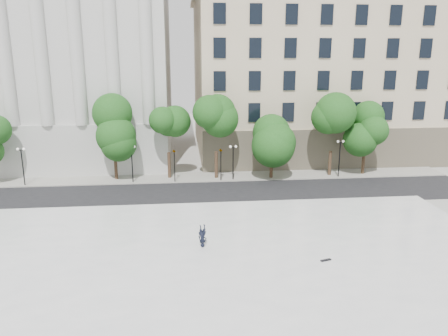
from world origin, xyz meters
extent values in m
plane|color=#ACA9A3|center=(0.00, 0.00, 0.00)|extent=(160.00, 160.00, 0.00)
cube|color=white|center=(0.00, 3.00, 0.23)|extent=(44.00, 22.00, 0.45)
cube|color=black|center=(0.00, 18.00, 0.01)|extent=(60.00, 8.00, 0.02)
cube|color=#9C9890|center=(0.00, 24.00, 0.06)|extent=(60.00, 4.00, 0.12)
cube|color=#B7B7B3|center=(-17.00, 39.00, 12.50)|extent=(30.00, 26.00, 25.00)
cube|color=beige|center=(20.00, 39.00, 10.50)|extent=(36.00, 26.00, 21.00)
cylinder|color=black|center=(-1.27, 22.30, 1.75)|extent=(0.10, 0.10, 3.50)
imported|color=black|center=(-1.27, 22.30, 3.82)|extent=(0.81, 1.60, 0.64)
cylinder|color=black|center=(3.79, 22.30, 1.75)|extent=(0.10, 0.10, 3.50)
imported|color=black|center=(3.79, 22.30, 3.82)|extent=(0.76, 1.60, 0.63)
imported|color=black|center=(0.87, 4.52, 0.67)|extent=(1.06, 1.75, 0.45)
cube|color=black|center=(8.82, 1.58, 0.49)|extent=(0.77, 0.39, 0.08)
cylinder|color=#382619|center=(-7.79, 24.04, 1.56)|extent=(0.36, 0.36, 3.12)
sphere|color=#193F12|center=(-7.79, 24.04, 5.79)|extent=(4.34, 4.34, 4.34)
cylinder|color=#382619|center=(-1.89, 24.05, 1.50)|extent=(0.36, 0.36, 3.01)
sphere|color=#193F12|center=(-1.89, 24.05, 5.59)|extent=(3.60, 3.60, 3.60)
cylinder|color=#382619|center=(3.36, 23.46, 1.57)|extent=(0.36, 0.36, 3.14)
sphere|color=#193F12|center=(3.36, 23.46, 5.83)|extent=(3.65, 3.65, 3.65)
cylinder|color=#382619|center=(9.54, 22.91, 1.34)|extent=(0.36, 0.36, 2.68)
sphere|color=#193F12|center=(9.54, 22.91, 4.97)|extent=(3.97, 3.97, 3.97)
cylinder|color=#382619|center=(16.48, 23.38, 1.45)|extent=(0.36, 0.36, 2.91)
sphere|color=#193F12|center=(16.48, 23.38, 5.40)|extent=(4.17, 4.17, 4.17)
cylinder|color=#382619|center=(20.53, 23.53, 1.45)|extent=(0.36, 0.36, 2.90)
sphere|color=#193F12|center=(20.53, 23.53, 5.38)|extent=(3.60, 3.60, 3.60)
cylinder|color=black|center=(-17.20, 22.60, 1.96)|extent=(0.12, 0.12, 3.93)
cube|color=black|center=(-17.20, 22.60, 3.93)|extent=(0.60, 0.06, 0.06)
sphere|color=white|center=(-17.50, 22.60, 4.03)|extent=(0.28, 0.28, 0.28)
sphere|color=white|center=(-16.90, 22.60, 4.03)|extent=(0.28, 0.28, 0.28)
cylinder|color=black|center=(-5.82, 22.60, 1.97)|extent=(0.12, 0.12, 3.93)
cube|color=black|center=(-5.82, 22.60, 3.93)|extent=(0.60, 0.06, 0.06)
sphere|color=white|center=(-6.12, 22.60, 4.03)|extent=(0.28, 0.28, 0.28)
sphere|color=white|center=(-5.52, 22.60, 4.03)|extent=(0.28, 0.28, 0.28)
cylinder|color=black|center=(5.17, 22.60, 1.86)|extent=(0.12, 0.12, 3.72)
cube|color=black|center=(5.17, 22.60, 3.72)|extent=(0.60, 0.06, 0.06)
sphere|color=white|center=(4.87, 22.60, 3.82)|extent=(0.28, 0.28, 0.28)
sphere|color=white|center=(5.47, 22.60, 3.82)|extent=(0.28, 0.28, 0.28)
cylinder|color=black|center=(17.28, 22.60, 2.04)|extent=(0.12, 0.12, 4.08)
cube|color=black|center=(17.28, 22.60, 4.08)|extent=(0.60, 0.06, 0.06)
sphere|color=white|center=(16.98, 22.60, 4.18)|extent=(0.28, 0.28, 0.28)
sphere|color=white|center=(17.58, 22.60, 4.18)|extent=(0.28, 0.28, 0.28)
camera|label=1|loc=(-0.41, -23.85, 13.56)|focal=35.00mm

